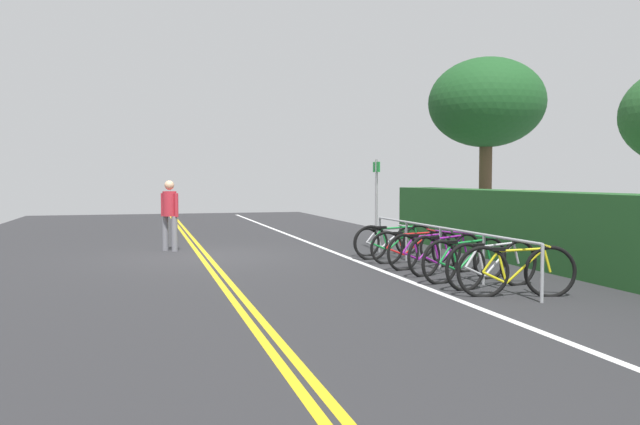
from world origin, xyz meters
name	(u,v)px	position (x,y,z in m)	size (l,w,h in m)	color
ground_plane	(204,257)	(0.00, 0.00, -0.03)	(34.90, 12.82, 0.05)	#2B2B2D
centre_line_yellow_inner	(200,256)	(0.00, -0.08, 0.00)	(31.41, 0.10, 0.00)	gold
centre_line_yellow_outer	(208,256)	(0.00, 0.08, 0.00)	(31.41, 0.10, 0.00)	gold
bike_lane_stripe_white	(333,252)	(0.00, 2.96, 0.00)	(31.41, 0.12, 0.00)	white
bike_rack	(440,237)	(3.42, 3.98, 0.62)	(6.24, 0.05, 0.82)	#9EA0A5
bicycle_0	(387,241)	(0.85, 3.96, 0.32)	(0.46, 1.71, 0.68)	black
bicycle_1	(395,242)	(1.54, 3.86, 0.36)	(0.46, 1.83, 0.77)	black
bicycle_2	(411,247)	(2.29, 3.90, 0.33)	(0.46, 1.71, 0.71)	black
bicycle_3	(425,251)	(3.05, 3.85, 0.34)	(0.52, 1.70, 0.73)	black
bicycle_4	(446,254)	(3.79, 3.90, 0.36)	(0.62, 1.70, 0.76)	black
bicycle_5	(465,260)	(4.59, 3.86, 0.36)	(0.56, 1.78, 0.76)	black
bicycle_6	(492,264)	(5.27, 3.96, 0.36)	(0.49, 1.79, 0.78)	black
bicycle_7	(516,271)	(6.03, 3.89, 0.37)	(0.57, 1.70, 0.79)	black
pedestrian	(170,211)	(-1.23, -0.67, 0.95)	(0.36, 0.39, 1.66)	slate
sign_post_near	(376,195)	(-0.11, 4.05, 1.30)	(0.36, 0.06, 2.15)	gray
hedge_backdrop	(598,236)	(4.92, 6.19, 0.73)	(15.19, 0.93, 1.45)	#235626
tree_near_left	(486,104)	(-1.28, 7.62, 3.70)	(3.09, 3.09, 4.92)	brown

